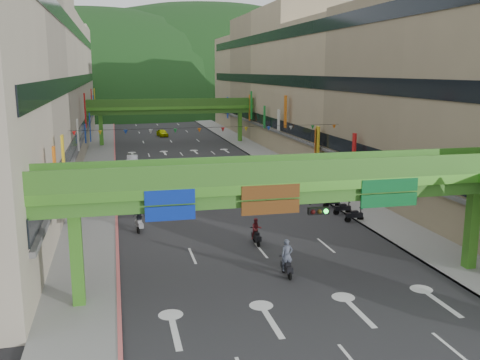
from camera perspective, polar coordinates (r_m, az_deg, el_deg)
The scene contains 23 objects.
ground at distance 24.65m, azimuth 10.01°, elevation -16.40°, with size 320.00×320.00×0.00m, color black.
road_slab at distance 71.40m, azimuth -5.88°, elevation 2.30°, with size 18.00×140.00×0.02m, color #28282B.
sidewalk_left at distance 70.87m, azimuth -14.74°, elevation 1.96°, with size 4.00×140.00×0.15m, color gray.
sidewalk_right at distance 73.58m, azimuth 2.65°, elevation 2.67°, with size 4.00×140.00×0.15m, color gray.
curb_left at distance 70.83m, azimuth -13.20°, elevation 2.04°, with size 0.20×140.00×0.18m, color #CC5959.
curb_right at distance 73.08m, azimuth 1.22°, elevation 2.63°, with size 0.20×140.00×0.18m, color gray.
building_row_left at distance 70.65m, azimuth -21.65°, elevation 9.16°, with size 12.80×95.00×19.00m.
building_row_right at distance 75.27m, azimuth 8.63°, elevation 9.94°, with size 12.80×95.00×19.00m.
overpass_near at distance 27.85m, azimuth 7.82°, elevation -1.57°, with size 28.00×12.27×7.10m.
overpass_far at distance 85.59m, azimuth -7.26°, elevation 7.44°, with size 28.00×2.20×7.10m.
hill_left at distance 180.38m, azimuth -15.25°, elevation 7.57°, with size 168.00×140.00×112.00m, color #1C4419.
hill_right at distance 203.09m, azimuth -3.61°, elevation 8.36°, with size 208.00×176.00×128.00m, color #1C4419.
bunting_string at distance 51.00m, azimuth -3.09°, elevation 5.36°, with size 26.00×0.36×0.47m.
scooter_rider_near at distance 30.66m, azimuth 5.02°, elevation -8.39°, with size 0.67×1.60×2.19m.
scooter_rider_mid at distance 35.99m, azimuth 1.75°, elevation -5.48°, with size 0.73×1.60×1.83m.
scooter_rider_left at distance 39.52m, azimuth -10.72°, elevation -4.13°, with size 0.95×1.59×1.87m.
scooter_rider_far at distance 46.72m, azimuth -3.38°, elevation -1.42°, with size 0.87×1.59×1.96m.
parked_scooter_row at distance 46.13m, azimuth 9.78°, elevation -2.33°, with size 1.60×9.35×1.08m.
car_silver at distance 67.10m, azimuth -11.41°, elevation 2.06°, with size 1.33×3.81×1.26m, color silver.
car_yellow at distance 95.71m, azimuth -8.29°, elevation 4.99°, with size 1.52×3.77×1.29m, color #BCC801.
pedestrian_red at distance 52.38m, azimuth 10.21°, elevation -0.26°, with size 0.87×0.68×1.78m, color red.
pedestrian_dark at distance 58.29m, azimuth 8.26°, elevation 0.93°, with size 0.95×0.40×1.62m, color #212228.
pedestrian_blue at distance 59.24m, azimuth 7.89°, elevation 1.13°, with size 0.78×0.50×1.67m, color #3C4860.
Camera 1 is at (-8.89, -19.91, 11.51)m, focal length 40.00 mm.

